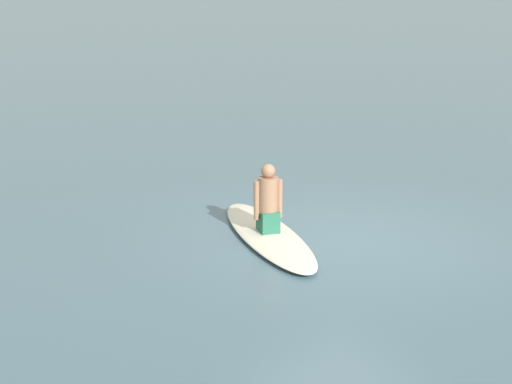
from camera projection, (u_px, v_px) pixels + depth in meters
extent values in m
plane|color=slate|center=(342.00, 240.00, 10.90)|extent=(400.00, 400.00, 0.00)
ellipsoid|color=silver|center=(268.00, 235.00, 10.96)|extent=(1.76, 3.31, 0.11)
cube|color=#26664C|center=(268.00, 221.00, 10.90)|extent=(0.34, 0.38, 0.30)
cylinder|color=#9E7051|center=(268.00, 195.00, 10.81)|extent=(0.35, 0.35, 0.49)
sphere|color=#9E7051|center=(268.00, 171.00, 10.72)|extent=(0.20, 0.20, 0.20)
cylinder|color=#9E7051|center=(257.00, 200.00, 10.77)|extent=(0.10, 0.10, 0.54)
cylinder|color=#9E7051|center=(280.00, 198.00, 10.87)|extent=(0.10, 0.10, 0.54)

